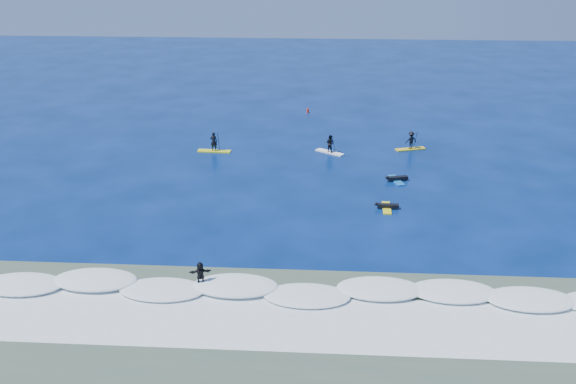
# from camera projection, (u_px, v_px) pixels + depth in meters

# --- Properties ---
(ground) EXTENTS (160.00, 160.00, 0.00)m
(ground) POSITION_uv_depth(u_px,v_px,m) (298.00, 217.00, 44.71)
(ground) COLOR #031842
(ground) RESTS_ON ground
(shallow_water) EXTENTS (90.00, 13.00, 0.01)m
(shallow_water) POSITION_uv_depth(u_px,v_px,m) (284.00, 334.00, 31.77)
(shallow_water) COLOR #3C5242
(shallow_water) RESTS_ON ground
(breaking_wave) EXTENTS (40.00, 6.00, 0.30)m
(breaking_wave) POSITION_uv_depth(u_px,v_px,m) (289.00, 292.00, 35.47)
(breaking_wave) COLOR white
(breaking_wave) RESTS_ON ground
(whitewater) EXTENTS (34.00, 5.00, 0.02)m
(whitewater) POSITION_uv_depth(u_px,v_px,m) (286.00, 322.00, 32.70)
(whitewater) COLOR silver
(whitewater) RESTS_ON ground
(sup_paddler_left) EXTENTS (3.03, 0.92, 2.10)m
(sup_paddler_left) POSITION_uv_depth(u_px,v_px,m) (214.00, 145.00, 57.72)
(sup_paddler_left) COLOR #D0D517
(sup_paddler_left) RESTS_ON ground
(sup_paddler_center) EXTENTS (2.65, 2.12, 1.93)m
(sup_paddler_center) POSITION_uv_depth(u_px,v_px,m) (330.00, 145.00, 57.39)
(sup_paddler_center) COLOR white
(sup_paddler_center) RESTS_ON ground
(sup_paddler_right) EXTENTS (2.86, 1.54, 1.95)m
(sup_paddler_right) POSITION_uv_depth(u_px,v_px,m) (411.00, 142.00, 58.23)
(sup_paddler_right) COLOR gold
(sup_paddler_right) RESTS_ON ground
(prone_paddler_near) EXTENTS (1.75, 2.21, 0.46)m
(prone_paddler_near) POSITION_uv_depth(u_px,v_px,m) (387.00, 207.00, 46.03)
(prone_paddler_near) COLOR yellow
(prone_paddler_near) RESTS_ON ground
(prone_paddler_far) EXTENTS (1.86, 2.42, 0.49)m
(prone_paddler_far) POSITION_uv_depth(u_px,v_px,m) (397.00, 179.00, 51.12)
(prone_paddler_far) COLOR #165DAB
(prone_paddler_far) RESTS_ON ground
(wave_surfer) EXTENTS (2.08, 1.03, 1.45)m
(wave_surfer) POSITION_uv_depth(u_px,v_px,m) (200.00, 275.00, 35.56)
(wave_surfer) COLOR silver
(wave_surfer) RESTS_ON breaking_wave
(marker_buoy) EXTENTS (0.27, 0.27, 0.64)m
(marker_buoy) POSITION_uv_depth(u_px,v_px,m) (308.00, 110.00, 70.21)
(marker_buoy) COLOR red
(marker_buoy) RESTS_ON ground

